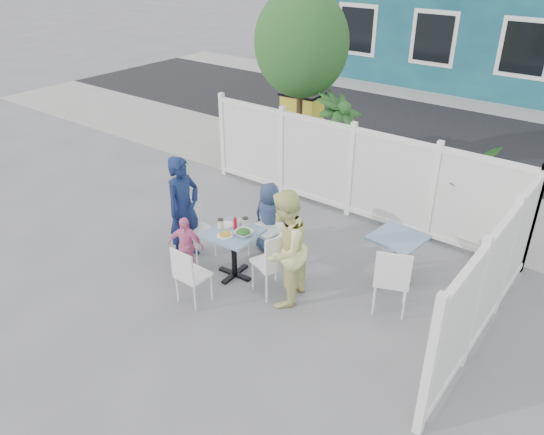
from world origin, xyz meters
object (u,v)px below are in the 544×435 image
Objects in this scene: main_table at (234,242)px; chair_right at (275,259)px; chair_back at (269,222)px; man at (184,209)px; toddler at (186,246)px; chair_near at (189,272)px; spare_table at (397,246)px; woman at (284,249)px; utility_cabinet at (301,128)px; boy at (269,217)px; chair_left at (195,224)px.

main_table is 0.74m from chair_right.
chair_back is at bearing 61.62° from chair_right.
chair_right is 1.05m from chair_back.
toddler is at bearing -135.18° from man.
chair_near is 0.94× the size of toddler.
main_table is at bearing 88.25° from chair_near.
toddler is (-0.60, -0.36, -0.11)m from main_table.
chair_back reaches higher than spare_table.
toddler is (-1.33, -0.34, -0.12)m from chair_right.
chair_near reaches higher than spare_table.
chair_back is 1.06× the size of toddler.
woman is (0.91, -0.04, 0.24)m from main_table.
chair_back is 0.59× the size of woman.
man reaches higher than toddler.
main_table is at bearing -144.77° from spare_table.
chair_near is 0.52× the size of man.
man reaches higher than utility_cabinet.
main_table is 0.77m from chair_back.
utility_cabinet reaches higher than chair_near.
boy is (-0.95, 0.92, -0.24)m from woman.
utility_cabinet is at bearing -54.07° from chair_back.
toddler is at bearing -145.76° from spare_table.
spare_table is 0.45× the size of man.
chair_right is at bearing 94.58° from chair_left.
spare_table is at bearing 10.77° from toddler.
utility_cabinet is 5.06m from woman.
chair_back is (0.88, 0.69, 0.03)m from chair_left.
chair_left is (-2.71, -1.23, -0.01)m from spare_table.
chair_near reaches higher than main_table.
man is at bearing 45.44° from boy.
chair_near is at bearing -75.50° from utility_cabinet.
chair_left is 0.31m from man.
woman reaches higher than toddler.
spare_table is at bearing 49.31° from chair_near.
chair_left is 1.13m from boy.
main_table is at bearing -88.19° from man.
man is 1.44× the size of boy.
boy is at bearing 61.15° from chair_right.
man is 1.83m from woman.
spare_table is at bearing -20.26° from chair_right.
man reaches higher than chair_right.
chair_left is at bearing 46.22° from chair_back.
man is (-0.92, -0.04, 0.25)m from main_table.
man reaches higher than woman.
toddler is at bearing 124.40° from chair_right.
main_table is 0.74× the size of chair_right.
utility_cabinet is 1.67× the size of chair_near.
main_table is 0.94m from woman.
spare_table is at bearing -43.28° from utility_cabinet.
toddler is (-0.64, -1.13, -0.11)m from chair_back.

